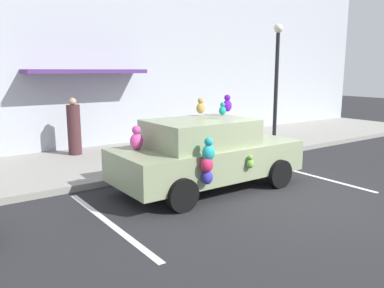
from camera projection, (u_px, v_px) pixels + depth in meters
ground_plane at (293, 199)px, 7.97m from camera, size 60.00×60.00×0.00m
sidewalk at (165, 153)px, 11.96m from camera, size 24.00×4.00×0.15m
storefront_building at (130, 52)px, 13.08m from camera, size 24.00×1.25×6.40m
parking_stripe_front at (309, 175)px, 9.79m from camera, size 0.12×3.60×0.01m
parking_stripe_rear at (108, 222)px, 6.72m from camera, size 0.12×3.60×0.01m
plush_covered_car at (206, 153)px, 8.54m from camera, size 4.19×2.14×2.03m
teddy_bear_on_sidewalk at (150, 153)px, 9.93m from camera, size 0.42×0.35×0.80m
street_lamp_post at (277, 73)px, 12.12m from camera, size 0.28×0.28×3.83m
pedestrian_near_shopfront at (74, 129)px, 11.33m from camera, size 0.38×0.38×1.66m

